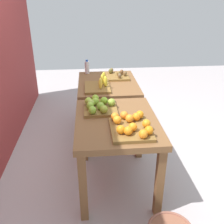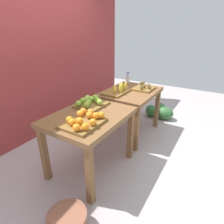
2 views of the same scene
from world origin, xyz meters
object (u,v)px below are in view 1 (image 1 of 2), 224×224
at_px(display_table_left, 116,130).
at_px(water_bottle, 87,67).
at_px(display_table_right, 108,90).
at_px(watermelon_pile, 118,100).
at_px(apple_bin, 99,106).
at_px(kiwi_bin, 117,76).
at_px(orange_bin, 131,126).
at_px(banana_crate, 99,85).

bearing_deg(display_table_left, water_bottle, 10.04).
bearing_deg(water_bottle, display_table_left, -169.96).
height_order(display_table_right, watermelon_pile, display_table_right).
bearing_deg(apple_bin, kiwi_bin, -16.45).
distance_m(display_table_right, apple_bin, 0.91).
height_order(display_table_left, display_table_right, same).
distance_m(water_bottle, watermelon_pile, 1.04).
relative_size(orange_bin, kiwi_bin, 1.27).
distance_m(display_table_left, watermelon_pile, 2.14).
distance_m(kiwi_bin, water_bottle, 0.50).
distance_m(orange_bin, kiwi_bin, 1.54).
distance_m(display_table_left, orange_bin, 0.30).
xyz_separation_m(orange_bin, apple_bin, (0.46, 0.27, 0.00)).
distance_m(orange_bin, water_bottle, 1.83).
relative_size(orange_bin, watermelon_pile, 0.68).
relative_size(water_bottle, watermelon_pile, 0.30).
bearing_deg(banana_crate, orange_bin, -167.93).
xyz_separation_m(display_table_left, display_table_right, (1.12, 0.00, 0.00)).
xyz_separation_m(orange_bin, kiwi_bin, (1.54, -0.05, -0.01)).
distance_m(banana_crate, kiwi_bin, 0.51).
relative_size(apple_bin, water_bottle, 1.97).
bearing_deg(display_table_right, apple_bin, 169.58).
height_order(display_table_left, apple_bin, apple_bin).
distance_m(display_table_left, banana_crate, 0.91).
xyz_separation_m(apple_bin, kiwi_bin, (1.08, -0.32, -0.02)).
relative_size(kiwi_bin, watermelon_pile, 0.54).
bearing_deg(apple_bin, watermelon_pile, -12.95).
distance_m(apple_bin, water_bottle, 1.33).
distance_m(banana_crate, watermelon_pile, 1.41).
relative_size(apple_bin, watermelon_pile, 0.60).
height_order(display_table_right, kiwi_bin, kiwi_bin).
distance_m(display_table_left, kiwi_bin, 1.33).
xyz_separation_m(banana_crate, kiwi_bin, (0.42, -0.29, -0.01)).
bearing_deg(watermelon_pile, apple_bin, 167.05).
bearing_deg(banana_crate, apple_bin, 177.27).
bearing_deg(display_table_left, banana_crate, 8.39).
height_order(orange_bin, watermelon_pile, orange_bin).
xyz_separation_m(apple_bin, water_bottle, (1.32, 0.11, 0.05)).
xyz_separation_m(banana_crate, water_bottle, (0.67, 0.14, 0.06)).
bearing_deg(kiwi_bin, orange_bin, 178.21).
relative_size(banana_crate, kiwi_bin, 1.21).
distance_m(orange_bin, apple_bin, 0.53).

